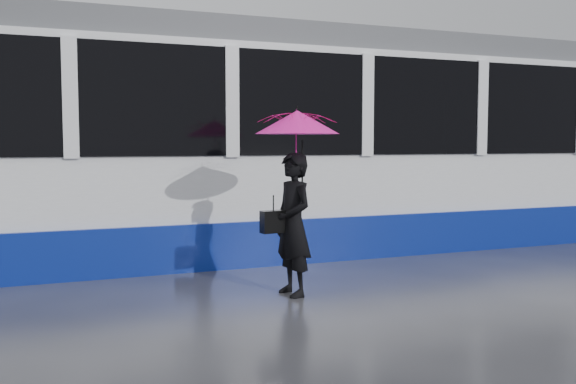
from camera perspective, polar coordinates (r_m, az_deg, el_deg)
name	(u,v)px	position (r m, az deg, el deg)	size (l,w,h in m)	color
ground	(222,293)	(7.26, -5.85, -8.92)	(90.00, 90.00, 0.00)	#28282C
rails	(175,256)	(9.63, -10.04, -5.58)	(34.00, 1.51, 0.02)	#3F3D38
woman	(293,224)	(6.99, 0.44, -2.89)	(0.57, 0.37, 1.56)	black
umbrella	(297,139)	(6.95, 0.83, 4.76)	(1.03, 1.03, 1.05)	#FF157B
handbag	(273,222)	(6.92, -1.31, -2.65)	(0.29, 0.16, 0.42)	black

